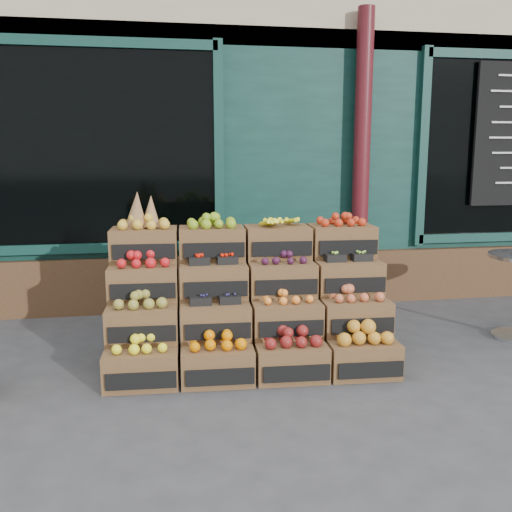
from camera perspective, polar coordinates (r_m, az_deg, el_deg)
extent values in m
plane|color=#3E3E40|center=(4.42, 4.20, -12.47)|extent=(60.00, 60.00, 0.00)
cube|color=#0F342D|center=(9.23, -3.65, 14.66)|extent=(12.00, 6.00, 4.80)
cube|color=#0F342D|center=(6.28, -0.61, 8.45)|extent=(12.00, 0.12, 3.00)
cube|color=#4C321E|center=(6.37, -0.49, -2.43)|extent=(12.00, 0.18, 0.60)
cube|color=black|center=(6.16, -15.62, 10.35)|extent=(2.40, 0.06, 2.00)
cylinder|color=#4C1117|center=(6.39, 10.50, 9.21)|extent=(0.18, 0.18, 3.20)
cube|color=brown|center=(4.41, -11.37, -10.83)|extent=(0.56, 0.40, 0.27)
cube|color=black|center=(4.23, -11.56, -12.16)|extent=(0.50, 0.04, 0.12)
cube|color=yellow|center=(4.35, -11.46, -8.63)|extent=(0.45, 0.31, 0.09)
cube|color=brown|center=(4.40, -3.89, -10.70)|extent=(0.56, 0.40, 0.27)
cube|color=black|center=(4.22, -3.74, -12.02)|extent=(0.50, 0.04, 0.12)
cube|color=orange|center=(4.33, -3.92, -8.43)|extent=(0.45, 0.31, 0.10)
cube|color=brown|center=(4.46, 3.49, -10.39)|extent=(0.56, 0.40, 0.27)
cube|color=black|center=(4.29, 3.97, -11.67)|extent=(0.50, 0.04, 0.12)
cube|color=maroon|center=(4.40, 3.51, -8.10)|extent=(0.45, 0.31, 0.10)
cube|color=brown|center=(4.59, 10.54, -9.93)|extent=(0.56, 0.40, 0.27)
cube|color=black|center=(4.42, 11.31, -11.14)|extent=(0.50, 0.04, 0.12)
cube|color=#C07E20|center=(4.52, 10.62, -7.57)|extent=(0.45, 0.31, 0.13)
cube|color=brown|center=(4.54, -11.28, -6.58)|extent=(0.56, 0.40, 0.27)
cube|color=black|center=(4.35, -11.46, -7.69)|extent=(0.50, 0.04, 0.12)
cube|color=olive|center=(4.49, -11.36, -4.36)|extent=(0.45, 0.31, 0.09)
cube|color=brown|center=(4.53, -4.09, -6.44)|extent=(0.56, 0.40, 0.27)
cube|color=black|center=(4.34, -3.95, -7.55)|extent=(0.50, 0.04, 0.12)
cube|color=#24204C|center=(4.48, -4.12, -4.59)|extent=(0.45, 0.31, 0.03)
cube|color=brown|center=(4.59, 3.01, -6.20)|extent=(0.56, 0.40, 0.27)
cube|color=black|center=(4.41, 3.45, -7.28)|extent=(0.50, 0.04, 0.12)
cube|color=orange|center=(4.54, 3.03, -4.11)|extent=(0.45, 0.31, 0.07)
cube|color=brown|center=(4.71, 9.82, -5.88)|extent=(0.56, 0.40, 0.27)
cube|color=black|center=(4.54, 10.53, -6.91)|extent=(0.50, 0.04, 0.12)
cube|color=#BF5A35|center=(4.67, 9.89, -3.77)|extent=(0.45, 0.31, 0.09)
cube|color=brown|center=(4.69, -11.19, -2.58)|extent=(0.56, 0.40, 0.27)
cube|color=black|center=(4.50, -11.36, -3.49)|extent=(0.50, 0.04, 0.12)
cube|color=red|center=(4.65, -11.27, -0.40)|extent=(0.45, 0.31, 0.09)
cube|color=brown|center=(4.68, -4.28, -2.44)|extent=(0.56, 0.40, 0.27)
cube|color=black|center=(4.49, -4.15, -3.34)|extent=(0.50, 0.04, 0.12)
cube|color=red|center=(4.65, -4.30, -0.58)|extent=(0.45, 0.31, 0.04)
cube|color=brown|center=(4.74, 2.56, -2.26)|extent=(0.56, 0.40, 0.27)
cube|color=black|center=(4.55, 2.97, -3.14)|extent=(0.50, 0.04, 0.12)
cube|color=#38122C|center=(4.70, 2.58, -0.23)|extent=(0.45, 0.31, 0.07)
cube|color=brown|center=(4.86, 9.14, -2.06)|extent=(0.56, 0.40, 0.27)
cube|color=black|center=(4.68, 9.81, -2.91)|extent=(0.50, 0.04, 0.12)
cube|color=#81B83D|center=(4.83, 9.20, -0.30)|extent=(0.45, 0.31, 0.03)
cube|color=brown|center=(4.86, -11.11, 1.15)|extent=(0.56, 0.40, 0.27)
cube|color=black|center=(4.67, -11.27, 0.42)|extent=(0.50, 0.04, 0.12)
cube|color=gold|center=(4.84, -11.18, 3.27)|extent=(0.45, 0.31, 0.09)
cube|color=brown|center=(4.85, -4.45, 1.29)|extent=(0.56, 0.40, 0.27)
cube|color=black|center=(4.66, -4.33, 0.57)|extent=(0.50, 0.04, 0.12)
cube|color=#7B9F1A|center=(4.83, -4.48, 3.43)|extent=(0.45, 0.31, 0.09)
cube|color=brown|center=(4.91, 2.15, 1.42)|extent=(0.56, 0.40, 0.27)
cube|color=black|center=(4.72, 2.53, 0.72)|extent=(0.50, 0.04, 0.12)
cube|color=yellow|center=(4.88, 2.16, 3.48)|extent=(0.45, 0.31, 0.08)
cube|color=brown|center=(5.03, 8.52, 1.53)|extent=(0.56, 0.40, 0.27)
cube|color=black|center=(4.84, 9.13, 0.84)|extent=(0.50, 0.04, 0.12)
cube|color=#B72B12|center=(5.00, 8.57, 3.52)|extent=(0.45, 0.31, 0.08)
cube|color=#4C321E|center=(4.63, -0.51, -9.55)|extent=(2.25, 0.49, 0.27)
cube|color=#4C321E|center=(4.81, -0.82, -7.09)|extent=(2.25, 0.49, 0.54)
cube|color=#4C321E|center=(4.99, -1.11, -4.81)|extent=(2.25, 0.49, 0.81)
cone|color=olive|center=(4.83, -11.85, 4.56)|extent=(0.19, 0.19, 0.31)
cone|color=olive|center=(4.87, -10.47, 4.41)|extent=(0.17, 0.17, 0.27)
imported|color=#1B6126|center=(6.66, -16.76, 3.00)|extent=(0.74, 0.56, 1.82)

